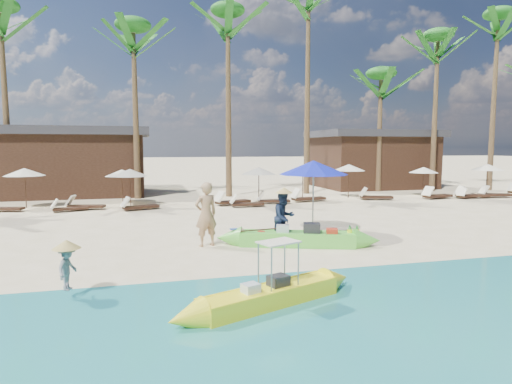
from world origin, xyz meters
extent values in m
plane|color=beige|center=(0.00, 0.00, 0.00)|extent=(240.00, 240.00, 0.00)
cube|color=tan|center=(0.00, -5.00, 0.00)|extent=(240.00, 4.50, 0.01)
cube|color=#5AD03F|center=(1.66, 0.19, 0.21)|extent=(3.60, 1.87, 0.43)
cube|color=white|center=(1.66, 0.19, 0.23)|extent=(3.06, 1.51, 0.19)
cube|color=#262628|center=(2.09, 0.04, 0.53)|extent=(0.61, 0.54, 0.39)
cube|color=silver|center=(1.26, 0.39, 0.49)|extent=(0.48, 0.45, 0.31)
cube|color=red|center=(2.65, -0.21, 0.45)|extent=(0.41, 0.38, 0.25)
cylinder|color=red|center=(0.62, 0.61, 0.38)|extent=(0.25, 0.25, 0.10)
cylinder|color=#262628|center=(0.32, 0.60, 0.38)|extent=(0.22, 0.22, 0.09)
sphere|color=tan|center=(0.02, 0.76, 0.43)|extent=(0.20, 0.20, 0.20)
cylinder|color=yellow|center=(3.23, -0.26, 0.43)|extent=(0.16, 0.16, 0.20)
cylinder|color=yellow|center=(3.44, -0.33, 0.43)|extent=(0.16, 0.16, 0.20)
cube|color=yellow|center=(-0.56, -4.45, 0.18)|extent=(3.02, 1.68, 0.36)
cube|color=white|center=(-0.56, -4.45, 0.20)|extent=(2.57, 1.36, 0.16)
cube|color=#262628|center=(-0.38, -4.38, 0.42)|extent=(0.46, 0.42, 0.28)
cube|color=silver|center=(-1.00, -4.62, 0.40)|extent=(0.38, 0.36, 0.25)
cube|color=#EDE5C8|center=(-0.38, -4.38, 1.23)|extent=(0.90, 0.76, 0.03)
imported|color=tan|center=(-1.08, 0.86, 1.00)|extent=(0.84, 0.68, 2.00)
imported|color=#121D33|center=(1.37, 0.62, 0.84)|extent=(1.00, 0.90, 1.68)
imported|color=gray|center=(-4.43, -3.05, 0.64)|extent=(0.51, 0.67, 0.91)
cylinder|color=#99999E|center=(2.85, 1.84, 1.26)|extent=(0.05, 0.05, 2.53)
cone|color=#131FB7|center=(2.85, 1.84, 2.36)|extent=(2.42, 2.42, 0.49)
cylinder|color=#382116|center=(-8.77, 11.50, 0.98)|extent=(0.05, 0.05, 1.96)
cone|color=#EDE5C8|center=(-8.77, 11.50, 1.83)|extent=(1.96, 1.96, 0.39)
cube|color=#382116|center=(-9.40, 10.37, 0.14)|extent=(1.71, 0.89, 0.11)
cylinder|color=#382116|center=(-4.11, 11.94, 0.91)|extent=(0.05, 0.05, 1.81)
cone|color=#EDE5C8|center=(-4.11, 11.94, 1.69)|extent=(1.81, 1.81, 0.36)
cube|color=#382116|center=(-6.40, 9.69, 0.14)|extent=(1.65, 0.92, 0.11)
cube|color=#EDE5C8|center=(-7.07, 9.50, 0.41)|extent=(0.48, 0.58, 0.46)
cube|color=#382116|center=(-5.74, 10.17, 0.15)|extent=(1.82, 0.93, 0.12)
cube|color=#EDE5C8|center=(-6.49, 10.34, 0.46)|extent=(0.50, 0.64, 0.51)
cylinder|color=#382116|center=(-3.65, 10.65, 0.95)|extent=(0.05, 0.05, 1.90)
cone|color=#EDE5C8|center=(-3.65, 10.65, 1.76)|extent=(1.90, 1.90, 0.38)
cube|color=#382116|center=(-3.13, 9.34, 0.15)|extent=(1.79, 1.04, 0.12)
cube|color=#EDE5C8|center=(-3.85, 9.11, 0.45)|extent=(0.53, 0.64, 0.50)
cylinder|color=#382116|center=(3.05, 10.11, 0.97)|extent=(0.05, 0.05, 1.94)
cone|color=#EDE5C8|center=(3.05, 10.11, 1.80)|extent=(1.94, 1.94, 0.39)
cube|color=#382116|center=(2.18, 9.07, 0.15)|extent=(1.67, 0.58, 0.12)
cube|color=#EDE5C8|center=(1.45, 9.09, 0.44)|extent=(0.39, 0.55, 0.48)
cube|color=#382116|center=(1.61, 10.03, 0.17)|extent=(2.00, 1.22, 0.13)
cube|color=#EDE5C8|center=(0.82, 9.74, 0.50)|extent=(0.61, 0.72, 0.56)
cylinder|color=#382116|center=(5.80, 10.72, 0.96)|extent=(0.05, 0.05, 1.93)
cone|color=#EDE5C8|center=(5.80, 10.72, 1.79)|extent=(1.93, 1.93, 0.39)
cube|color=#382116|center=(3.89, 9.97, 0.15)|extent=(1.75, 0.74, 0.12)
cube|color=#EDE5C8|center=(3.15, 10.06, 0.45)|extent=(0.44, 0.59, 0.50)
cube|color=#382116|center=(6.04, 10.34, 0.17)|extent=(1.97, 0.86, 0.13)
cube|color=#EDE5C8|center=(5.21, 10.23, 0.50)|extent=(0.50, 0.67, 0.56)
cylinder|color=#382116|center=(9.07, 11.52, 0.99)|extent=(0.05, 0.05, 1.98)
cone|color=#EDE5C8|center=(9.07, 11.52, 1.84)|extent=(1.98, 1.98, 0.40)
cube|color=#382116|center=(10.19, 10.10, 0.16)|extent=(1.88, 1.04, 0.13)
cube|color=#EDE5C8|center=(9.42, 10.32, 0.48)|extent=(0.54, 0.67, 0.52)
cylinder|color=#382116|center=(13.87, 10.94, 0.89)|extent=(0.04, 0.04, 1.78)
cone|color=#EDE5C8|center=(13.87, 10.94, 1.66)|extent=(1.78, 1.78, 0.36)
cube|color=#382116|center=(14.00, 9.68, 0.17)|extent=(1.97, 0.98, 0.13)
cube|color=#EDE5C8|center=(13.18, 9.51, 0.50)|extent=(0.54, 0.68, 0.55)
cube|color=#382116|center=(16.17, 9.34, 0.17)|extent=(1.95, 0.95, 0.13)
cube|color=#EDE5C8|center=(15.36, 9.50, 0.50)|extent=(0.53, 0.67, 0.55)
cylinder|color=#382116|center=(17.84, 10.07, 0.98)|extent=(0.05, 0.05, 1.96)
cone|color=#EDE5C8|center=(17.84, 10.07, 1.83)|extent=(1.96, 1.96, 0.39)
cube|color=#382116|center=(15.93, 9.40, 0.15)|extent=(1.73, 1.02, 0.12)
cube|color=#EDE5C8|center=(15.24, 9.17, 0.44)|extent=(0.52, 0.62, 0.48)
cube|color=#382116|center=(17.88, 9.32, 0.16)|extent=(1.92, 0.89, 0.13)
cube|color=#EDE5C8|center=(17.07, 9.45, 0.49)|extent=(0.50, 0.66, 0.54)
cone|color=brown|center=(-10.45, 15.08, 5.45)|extent=(0.40, 0.40, 10.89)
cone|color=brown|center=(-3.36, 14.27, 5.04)|extent=(0.40, 0.40, 10.08)
ellipsoid|color=#19651A|center=(-3.36, 14.27, 10.08)|extent=(2.08, 2.08, 0.88)
cone|color=brown|center=(2.15, 14.01, 5.63)|extent=(0.40, 0.40, 11.26)
ellipsoid|color=#19651A|center=(2.15, 14.01, 11.26)|extent=(2.08, 2.08, 0.88)
cone|color=brown|center=(7.45, 14.38, 6.58)|extent=(0.40, 0.40, 13.16)
cone|color=brown|center=(12.84, 14.52, 4.04)|extent=(0.40, 0.40, 8.07)
ellipsoid|color=#19651A|center=(12.84, 14.52, 8.07)|extent=(2.08, 2.08, 0.88)
cone|color=brown|center=(16.57, 13.68, 5.32)|extent=(0.40, 0.40, 10.64)
ellipsoid|color=#19651A|center=(16.57, 13.68, 10.64)|extent=(2.08, 2.08, 0.88)
cone|color=brown|center=(21.07, 13.33, 6.13)|extent=(0.40, 0.40, 12.26)
ellipsoid|color=#19651A|center=(21.07, 13.33, 12.26)|extent=(2.08, 2.08, 0.88)
cube|color=#382116|center=(-8.00, 17.50, 1.90)|extent=(10.00, 6.00, 3.80)
cube|color=#2D2D33|center=(-8.00, 17.50, 4.05)|extent=(10.80, 6.60, 0.50)
cube|color=#382116|center=(14.00, 17.50, 1.90)|extent=(8.00, 6.00, 3.80)
cube|color=#2D2D33|center=(14.00, 17.50, 4.05)|extent=(8.80, 6.60, 0.50)
camera|label=1|loc=(-2.83, -12.17, 3.07)|focal=30.00mm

